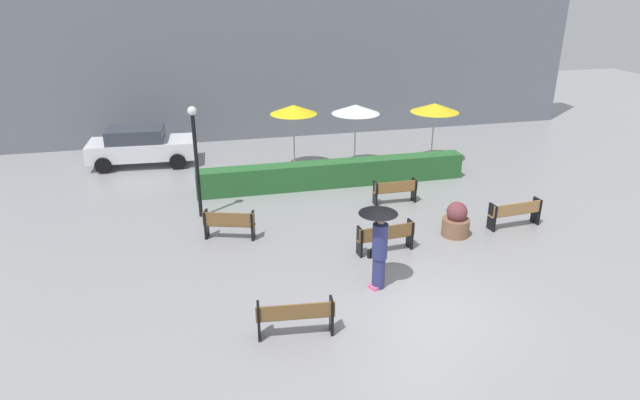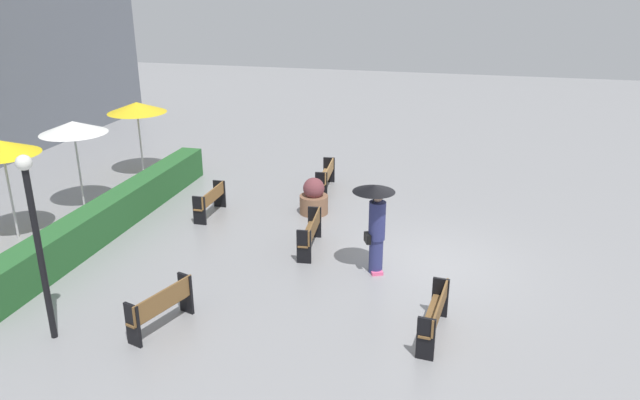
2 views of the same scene
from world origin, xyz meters
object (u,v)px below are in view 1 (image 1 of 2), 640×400
(bench_back_row, at_px, (395,190))
(lamp_post, at_px, (196,150))
(patio_umbrella_white, at_px, (356,109))
(parked_car, at_px, (141,145))
(bench_mid_center, at_px, (386,236))
(bench_far_right, at_px, (515,212))
(patio_umbrella_yellow, at_px, (294,110))
(planter_pot, at_px, (456,221))
(pedestrian_with_umbrella, at_px, (379,237))
(bench_far_left, at_px, (229,223))
(bench_near_left, at_px, (295,316))
(patio_umbrella_yellow_far, at_px, (435,108))

(bench_back_row, height_order, lamp_post, lamp_post)
(patio_umbrella_white, height_order, parked_car, patio_umbrella_white)
(bench_mid_center, xyz_separation_m, bench_back_row, (1.54, 3.35, -0.02))
(patio_umbrella_white, distance_m, parked_car, 8.90)
(bench_far_right, height_order, patio_umbrella_yellow, patio_umbrella_yellow)
(planter_pot, bearing_deg, lamp_post, 156.51)
(pedestrian_with_umbrella, xyz_separation_m, lamp_post, (-4.13, 5.48, 0.86))
(bench_far_left, distance_m, parked_car, 8.40)
(pedestrian_with_umbrella, xyz_separation_m, planter_pot, (3.25, 2.27, -0.91))
(bench_back_row, height_order, patio_umbrella_yellow, patio_umbrella_yellow)
(planter_pot, relative_size, lamp_post, 0.29)
(bench_near_left, xyz_separation_m, parked_car, (-3.91, 13.01, 0.30))
(bench_near_left, height_order, planter_pot, planter_pot)
(bench_far_right, bearing_deg, lamp_post, 161.80)
(bench_mid_center, bearing_deg, bench_near_left, -134.54)
(bench_back_row, xyz_separation_m, pedestrian_with_umbrella, (-2.38, -5.07, 0.89))
(patio_umbrella_yellow_far, bearing_deg, pedestrian_with_umbrella, -121.28)
(bench_back_row, xyz_separation_m, bench_far_right, (2.92, -2.69, 0.02))
(bench_far_left, height_order, patio_umbrella_white, patio_umbrella_white)
(bench_back_row, relative_size, parked_car, 0.35)
(patio_umbrella_yellow, bearing_deg, bench_near_left, -100.84)
(bench_far_right, xyz_separation_m, pedestrian_with_umbrella, (-5.30, -2.38, 0.88))
(bench_far_left, relative_size, lamp_post, 0.42)
(bench_near_left, height_order, patio_umbrella_white, patio_umbrella_white)
(bench_back_row, height_order, bench_near_left, bench_near_left)
(bench_far_right, bearing_deg, pedestrian_with_umbrella, -155.76)
(patio_umbrella_white, relative_size, patio_umbrella_yellow_far, 1.04)
(bench_near_left, height_order, lamp_post, lamp_post)
(bench_far_left, relative_size, patio_umbrella_yellow, 0.58)
(patio_umbrella_yellow, xyz_separation_m, patio_umbrella_white, (2.41, -0.35, -0.04))
(patio_umbrella_yellow_far, bearing_deg, lamp_post, -160.16)
(bench_mid_center, bearing_deg, planter_pot, 12.86)
(bench_far_left, height_order, patio_umbrella_yellow_far, patio_umbrella_yellow_far)
(bench_far_left, distance_m, patio_umbrella_yellow, 6.84)
(bench_far_right, bearing_deg, patio_umbrella_white, 115.45)
(bench_far_left, bearing_deg, lamp_post, 112.23)
(bench_back_row, relative_size, patio_umbrella_white, 0.59)
(bench_far_right, distance_m, pedestrian_with_umbrella, 5.87)
(patio_umbrella_yellow, bearing_deg, bench_back_row, -58.38)
(planter_pot, relative_size, patio_umbrella_yellow_far, 0.43)
(pedestrian_with_umbrella, relative_size, patio_umbrella_yellow_far, 0.86)
(bench_back_row, bearing_deg, bench_far_left, -165.57)
(pedestrian_with_umbrella, xyz_separation_m, patio_umbrella_yellow, (-0.28, 9.39, 1.06))
(bench_near_left, bearing_deg, bench_far_right, 27.11)
(pedestrian_with_umbrella, height_order, patio_umbrella_yellow_far, patio_umbrella_yellow_far)
(pedestrian_with_umbrella, height_order, patio_umbrella_white, patio_umbrella_white)
(bench_back_row, relative_size, bench_far_right, 0.87)
(planter_pot, bearing_deg, patio_umbrella_white, 99.45)
(lamp_post, bearing_deg, patio_umbrella_yellow, 45.43)
(bench_back_row, relative_size, lamp_post, 0.42)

